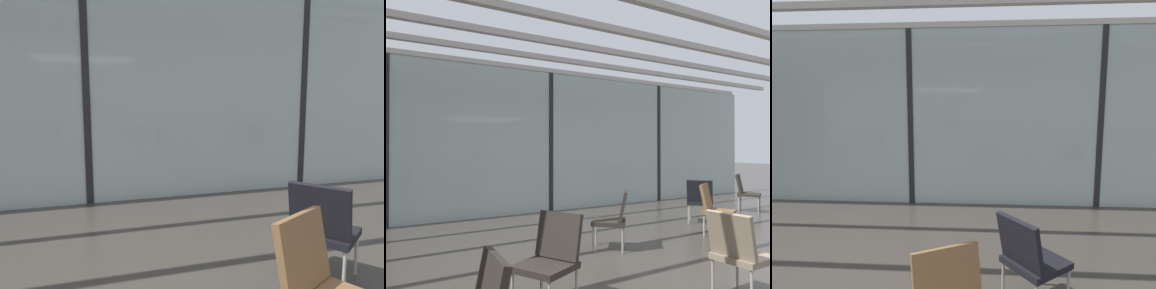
% 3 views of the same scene
% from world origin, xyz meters
% --- Properties ---
extents(glass_curtain_wall, '(14.00, 0.08, 3.28)m').
position_xyz_m(glass_curtain_wall, '(0.00, 5.20, 1.64)').
color(glass_curtain_wall, '#A3B7B2').
rests_on(glass_curtain_wall, ground).
extents(window_mullion_1, '(0.10, 0.12, 3.28)m').
position_xyz_m(window_mullion_1, '(0.00, 5.20, 1.64)').
color(window_mullion_1, black).
rests_on(window_mullion_1, ground).
extents(window_mullion_2, '(0.10, 0.12, 3.28)m').
position_xyz_m(window_mullion_2, '(3.50, 5.20, 1.64)').
color(window_mullion_2, black).
rests_on(window_mullion_2, ground).
extents(parked_airplane, '(13.69, 4.10, 4.10)m').
position_xyz_m(parked_airplane, '(0.20, 10.85, 2.05)').
color(parked_airplane, '#B2BCD6').
rests_on(parked_airplane, ground).
extents(lounge_chair_3, '(0.71, 0.70, 0.87)m').
position_xyz_m(lounge_chair_3, '(1.81, 2.30, 0.49)').
color(lounge_chair_3, black).
rests_on(lounge_chair_3, ground).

